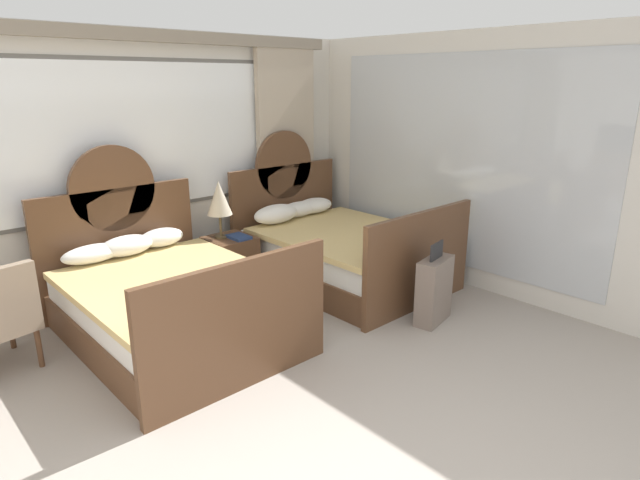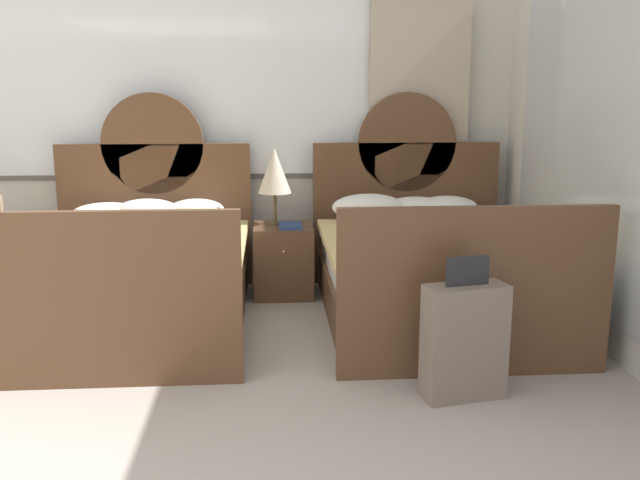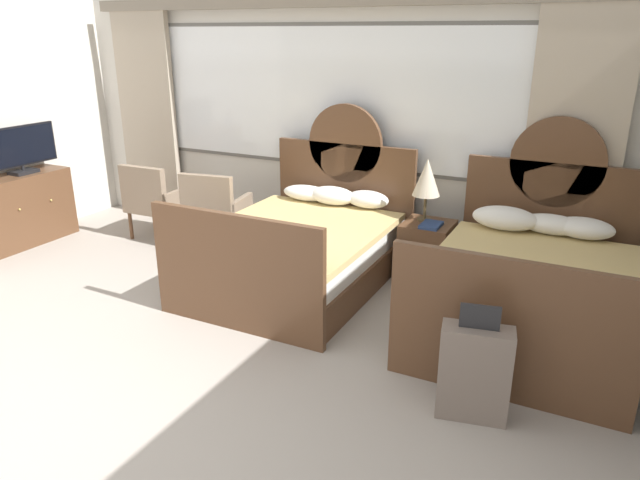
# 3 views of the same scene
# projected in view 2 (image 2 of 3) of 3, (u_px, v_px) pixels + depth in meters

# --- Properties ---
(wall_back_window) EXTENTS (6.68, 0.22, 2.70)m
(wall_back_window) POSITION_uv_depth(u_px,v_px,m) (120.00, 116.00, 5.80)
(wall_back_window) COLOR beige
(wall_back_window) RESTS_ON ground_plane
(bed_near_window) EXTENTS (1.59, 2.16, 1.62)m
(bed_near_window) POSITION_uv_depth(u_px,v_px,m) (136.00, 275.00, 4.90)
(bed_near_window) COLOR brown
(bed_near_window) RESTS_ON ground_plane
(bed_near_mirror) EXTENTS (1.59, 2.16, 1.62)m
(bed_near_mirror) POSITION_uv_depth(u_px,v_px,m) (430.00, 269.00, 5.05)
(bed_near_mirror) COLOR brown
(bed_near_mirror) RESTS_ON ground_plane
(nightstand_between_beds) EXTENTS (0.47, 0.50, 0.58)m
(nightstand_between_beds) POSITION_uv_depth(u_px,v_px,m) (283.00, 260.00, 5.61)
(nightstand_between_beds) COLOR brown
(nightstand_between_beds) RESTS_ON ground_plane
(table_lamp_on_nightstand) EXTENTS (0.27, 0.27, 0.61)m
(table_lamp_on_nightstand) POSITION_uv_depth(u_px,v_px,m) (275.00, 172.00, 5.52)
(table_lamp_on_nightstand) COLOR brown
(table_lamp_on_nightstand) RESTS_ON nightstand_between_beds
(book_on_nightstand) EXTENTS (0.18, 0.26, 0.03)m
(book_on_nightstand) POSITION_uv_depth(u_px,v_px,m) (290.00, 226.00, 5.46)
(book_on_nightstand) COLOR navy
(book_on_nightstand) RESTS_ON nightstand_between_beds
(suitcase_on_floor) EXTENTS (0.47, 0.27, 0.78)m
(suitcase_on_floor) POSITION_uv_depth(u_px,v_px,m) (464.00, 341.00, 3.69)
(suitcase_on_floor) COLOR #75665B
(suitcase_on_floor) RESTS_ON ground_plane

